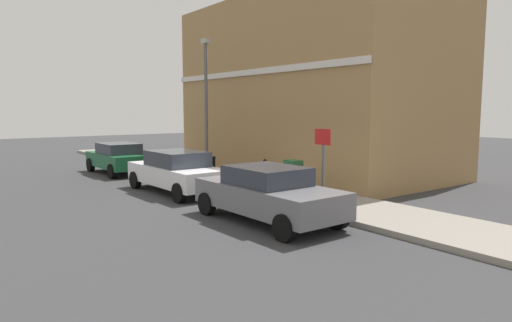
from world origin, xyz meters
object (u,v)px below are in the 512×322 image
Objects in this scene: car_grey at (268,193)px; bollard_near_cabinet at (265,172)px; bollard_far_kerb at (214,169)px; lamppost at (206,101)px; car_white at (177,171)px; car_green at (118,158)px; utility_cabinet at (293,179)px; street_sign at (323,156)px.

car_grey reaches higher than bollard_near_cabinet.
bollard_far_kerb is 3.42m from lamppost.
bollard_near_cabinet is at bearing -37.79° from car_grey.
car_white is at bearing -174.14° from bollard_far_kerb.
car_white is 4.21m from lamppost.
car_white is 5.94m from car_green.
bollard_near_cabinet is 2.16m from bollard_far_kerb.
car_grey is 4.36m from bollard_near_cabinet.
bollard_near_cabinet is 1.00× the size of bollard_far_kerb.
car_white is (0.02, 5.27, 0.01)m from car_grey.
bollard_far_kerb is (-0.95, 1.94, 0.00)m from bollard_near_cabinet.
car_grey is 0.98× the size of car_white.
bollard_far_kerb is (1.65, 0.17, -0.06)m from car_white.
car_grey is at bearing 178.27° from car_white.
bollard_far_kerb is (1.64, -5.77, -0.04)m from car_green.
car_green is at bearing 105.82° from bollard_far_kerb.
car_grey is 5.69m from bollard_far_kerb.
car_grey reaches higher than car_green.
utility_cabinet is at bearing -90.37° from lamppost.
lamppost is at bearing -147.00° from car_green.
bollard_far_kerb is at bearing 89.94° from street_sign.
lamppost reaches higher than car_grey.
lamppost is at bearing 90.92° from bollard_near_cabinet.
street_sign is at bearing -165.30° from car_white.
street_sign is at bearing -90.06° from bollard_far_kerb.
car_green is at bearing -1.64° from car_white.
car_green is 5.18m from lamppost.
bollard_near_cabinet is at bearing 76.09° from street_sign.
utility_cabinet reaches higher than bollard_near_cabinet.
bollard_far_kerb is at bearing -165.19° from car_green.
utility_cabinet is at bearing 68.86° from street_sign.
car_grey is 4.27× the size of bollard_far_kerb.
street_sign reaches higher than utility_cabinet.
lamppost is at bearing 89.63° from utility_cabinet.
utility_cabinet is at bearing -76.69° from bollard_far_kerb.
lamppost is (0.04, 5.62, 2.62)m from utility_cabinet.
street_sign is at bearing -96.49° from lamppost.
bollard_near_cabinet is (0.10, 1.64, 0.02)m from utility_cabinet.
street_sign reaches higher than car_white.
car_green is 6.00m from bollard_far_kerb.
bollard_near_cabinet is 0.18× the size of lamppost.
bollard_near_cabinet is at bearing -162.49° from car_green.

